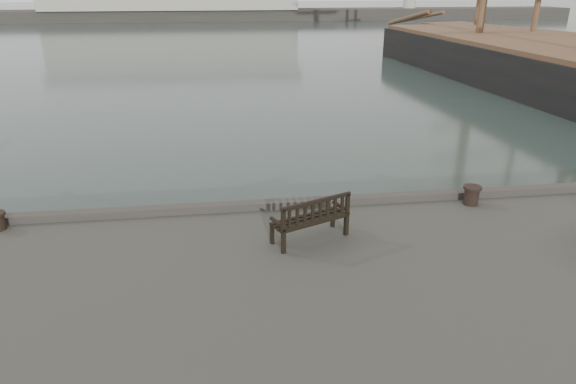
% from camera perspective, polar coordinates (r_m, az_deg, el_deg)
% --- Properties ---
extents(ground, '(400.00, 400.00, 0.00)m').
position_cam_1_polar(ground, '(13.40, -4.77, -7.76)').
color(ground, black).
rests_on(ground, ground).
extents(bench, '(1.79, 1.20, 0.97)m').
position_cam_1_polar(bench, '(10.95, 2.51, -3.85)').
color(bench, black).
rests_on(bench, quay).
extents(bollard_right, '(0.59, 0.59, 0.47)m').
position_cam_1_polar(bollard_right, '(13.50, 19.72, -0.35)').
color(bollard_right, black).
rests_on(bollard_right, quay).
extents(tall_ship_far, '(12.39, 26.96, 22.63)m').
position_cam_1_polar(tall_ship_far, '(54.25, 25.24, 13.95)').
color(tall_ship_far, black).
rests_on(tall_ship_far, ground).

